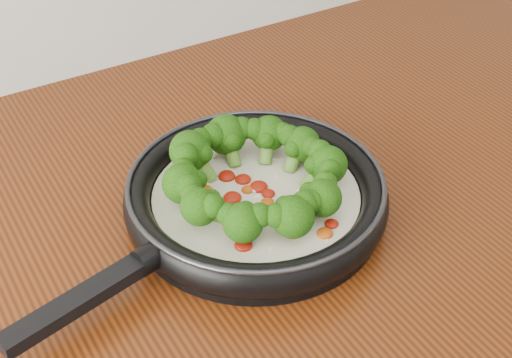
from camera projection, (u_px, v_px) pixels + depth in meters
skillet at (254, 193)px, 0.79m from camera, size 0.47×0.35×0.08m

